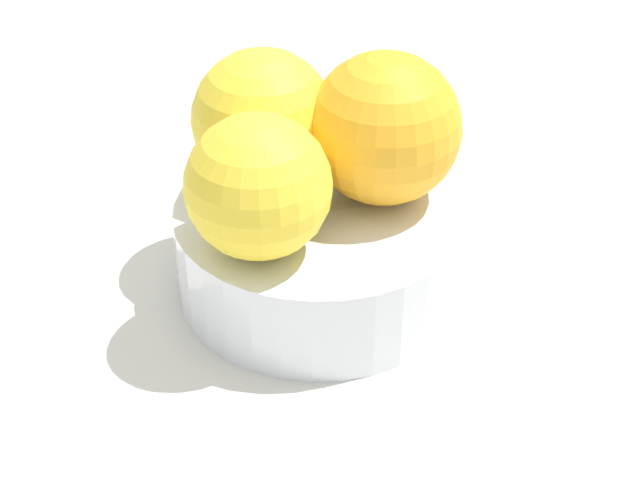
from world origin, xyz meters
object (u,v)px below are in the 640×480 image
orange_in_bowl_0 (385,128)px  orange_in_bowl_2 (258,187)px  orange_in_bowl_1 (263,120)px  fruit_bowl (320,250)px

orange_in_bowl_0 → orange_in_bowl_2: orange_in_bowl_0 is taller
orange_in_bowl_0 → orange_in_bowl_2: 7.05cm
orange_in_bowl_1 → fruit_bowl: bearing=-16.2°
orange_in_bowl_0 → orange_in_bowl_2: (-3.15, -6.30, -0.38)cm
fruit_bowl → orange_in_bowl_1: 6.78cm
orange_in_bowl_2 → orange_in_bowl_0: bearing=63.4°
orange_in_bowl_0 → orange_in_bowl_1: size_ratio=1.05×
fruit_bowl → orange_in_bowl_2: size_ratio=2.17×
orange_in_bowl_0 → orange_in_bowl_1: (-5.53, -1.39, -0.17)cm
fruit_bowl → orange_in_bowl_0: orange_in_bowl_0 is taller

